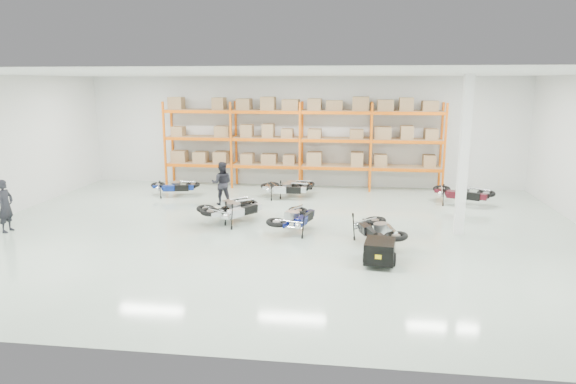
# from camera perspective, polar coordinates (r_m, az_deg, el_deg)

# --- Properties ---
(room) EXTENTS (18.00, 18.00, 18.00)m
(room) POSITION_cam_1_polar(r_m,az_deg,el_deg) (14.51, -1.25, 4.09)
(room) COLOR #ACBFAF
(room) RESTS_ON ground
(pallet_rack) EXTENTS (11.28, 0.98, 3.62)m
(pallet_rack) POSITION_cam_1_polar(r_m,az_deg,el_deg) (20.86, 1.46, 6.58)
(pallet_rack) COLOR #E55D0C
(pallet_rack) RESTS_ON ground
(structural_column) EXTENTS (0.25, 0.25, 4.50)m
(structural_column) POSITION_cam_1_polar(r_m,az_deg,el_deg) (15.14, 18.94, 3.78)
(structural_column) COLOR white
(structural_column) RESTS_ON ground
(moto_blue_centre) EXTENTS (1.38, 1.96, 1.15)m
(moto_blue_centre) POSITION_cam_1_polar(r_m,az_deg,el_deg) (14.83, 0.75, -2.47)
(moto_blue_centre) COLOR #070E49
(moto_blue_centre) RESTS_ON ground
(moto_silver_left) EXTENTS (1.82, 1.98, 1.17)m
(moto_silver_left) POSITION_cam_1_polar(r_m,az_deg,el_deg) (15.83, -5.96, -1.54)
(moto_silver_left) COLOR silver
(moto_silver_left) RESTS_ON ground
(moto_black_far_left) EXTENTS (1.76, 1.89, 1.12)m
(moto_black_far_left) POSITION_cam_1_polar(r_m,az_deg,el_deg) (16.27, -6.60, -1.27)
(moto_black_far_left) COLOR black
(moto_black_far_left) RESTS_ON ground
(moto_touring_right) EXTENTS (1.41, 1.98, 1.16)m
(moto_touring_right) POSITION_cam_1_polar(r_m,az_deg,el_deg) (13.88, 9.91, -3.65)
(moto_touring_right) COLOR black
(moto_touring_right) RESTS_ON ground
(trailer) EXTENTS (0.78, 1.47, 0.61)m
(trailer) POSITION_cam_1_polar(r_m,az_deg,el_deg) (12.41, 10.15, -6.51)
(trailer) COLOR black
(trailer) RESTS_ON ground
(moto_back_a) EXTENTS (1.69, 1.02, 1.03)m
(moto_back_a) POSITION_cam_1_polar(r_m,az_deg,el_deg) (19.99, -12.51, 0.91)
(moto_back_a) COLOR navy
(moto_back_a) RESTS_ON ground
(moto_back_b) EXTENTS (1.67, 0.84, 1.08)m
(moto_back_b) POSITION_cam_1_polar(r_m,az_deg,el_deg) (19.10, -0.29, 0.76)
(moto_back_b) COLOR #B8BFC3
(moto_back_b) RESTS_ON ground
(moto_back_c) EXTENTS (1.81, 1.24, 1.07)m
(moto_back_c) POSITION_cam_1_polar(r_m,az_deg,el_deg) (19.50, 0.32, 0.98)
(moto_back_c) COLOR black
(moto_back_c) RESTS_ON ground
(moto_back_d) EXTENTS (2.06, 1.58, 1.20)m
(moto_back_d) POSITION_cam_1_polar(r_m,az_deg,el_deg) (19.07, 18.78, 0.26)
(moto_back_d) COLOR #450D17
(moto_back_d) RESTS_ON ground
(person_left) EXTENTS (0.37, 0.57, 1.54)m
(person_left) POSITION_cam_1_polar(r_m,az_deg,el_deg) (16.93, -28.89, -1.36)
(person_left) COLOR black
(person_left) RESTS_ON ground
(person_back) EXTENTS (0.82, 0.68, 1.53)m
(person_back) POSITION_cam_1_polar(r_m,az_deg,el_deg) (18.30, -7.36, 0.97)
(person_back) COLOR black
(person_back) RESTS_ON ground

